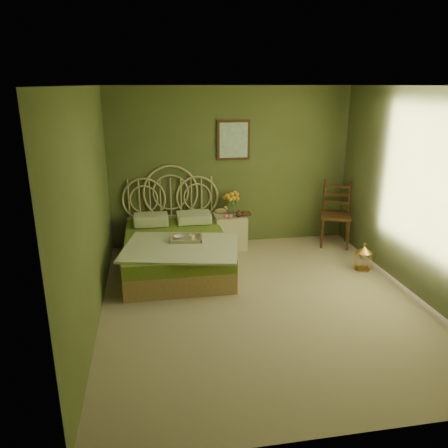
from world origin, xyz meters
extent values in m
plane|color=tan|center=(0.00, 0.00, 0.00)|extent=(4.50, 4.50, 0.00)
plane|color=silver|center=(0.00, 0.00, 2.60)|extent=(4.50, 4.50, 0.00)
plane|color=#545E31|center=(0.00, 2.25, 1.30)|extent=(4.00, 0.00, 4.00)
plane|color=#545E31|center=(-2.00, 0.00, 1.30)|extent=(0.00, 4.50, 4.50)
plane|color=#545E31|center=(2.00, 0.00, 1.30)|extent=(0.00, 4.50, 4.50)
cube|color=#3C1F10|center=(0.03, 2.23, 1.75)|extent=(0.54, 0.03, 0.64)
cube|color=silver|center=(0.03, 2.21, 1.75)|extent=(0.46, 0.01, 0.56)
cube|color=tan|center=(-1.01, 1.22, 0.15)|extent=(1.46, 1.94, 0.29)
cube|color=olive|center=(-1.01, 1.22, 0.39)|extent=(1.46, 1.94, 0.19)
cube|color=beige|center=(-0.96, 0.78, 0.50)|extent=(1.74, 1.46, 0.03)
cube|color=beige|center=(-1.35, 1.90, 0.57)|extent=(0.53, 0.39, 0.16)
cube|color=beige|center=(-0.67, 1.90, 0.57)|extent=(0.53, 0.39, 0.16)
cube|color=tan|center=(-0.87, 1.03, 0.51)|extent=(0.49, 0.40, 0.04)
ellipsoid|color=#B77A38|center=(-0.75, 1.12, 0.56)|extent=(0.12, 0.07, 0.05)
cube|color=beige|center=(-0.07, 1.98, 0.28)|extent=(0.50, 0.50, 0.55)
cylinder|color=silver|center=(-0.02, 2.10, 0.64)|extent=(0.10, 0.10, 0.18)
ellipsoid|color=tan|center=(-0.21, 2.08, 0.60)|extent=(0.21, 0.11, 0.10)
sphere|color=#DE6D56|center=(-0.17, 1.83, 0.59)|extent=(0.07, 0.07, 0.07)
sphere|color=#DE6D56|center=(-0.10, 1.81, 0.59)|extent=(0.07, 0.07, 0.07)
cube|color=#3C1F10|center=(1.70, 1.78, 0.52)|extent=(0.63, 0.63, 0.05)
cylinder|color=#3C1F10|center=(1.49, 1.57, 0.26)|extent=(0.04, 0.04, 0.52)
cylinder|color=#3C1F10|center=(1.91, 1.57, 0.26)|extent=(0.04, 0.04, 0.52)
cylinder|color=#3C1F10|center=(1.49, 1.99, 0.26)|extent=(0.04, 0.04, 0.52)
cylinder|color=#3C1F10|center=(1.91, 1.99, 0.26)|extent=(0.04, 0.04, 0.52)
cube|color=#3C1F10|center=(1.70, 1.99, 0.80)|extent=(0.40, 0.20, 0.57)
cylinder|color=gold|center=(1.70, 0.73, 0.01)|extent=(0.24, 0.24, 0.01)
cylinder|color=gold|center=(1.70, 0.73, 0.13)|extent=(0.24, 0.24, 0.27)
cone|color=gold|center=(1.70, 0.73, 0.31)|extent=(0.24, 0.24, 0.09)
imported|color=#381E0F|center=(0.11, 2.00, 0.56)|extent=(0.19, 0.25, 0.02)
imported|color=#472819|center=(0.11, 2.00, 0.58)|extent=(0.22, 0.25, 0.02)
imported|color=white|center=(-0.97, 1.08, 0.54)|extent=(0.17, 0.17, 0.04)
imported|color=white|center=(-0.79, 0.97, 0.57)|extent=(0.09, 0.09, 0.08)
camera|label=1|loc=(-1.33, -4.79, 2.62)|focal=35.00mm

